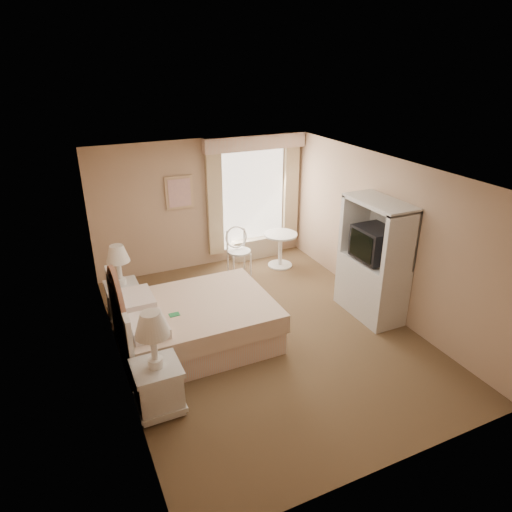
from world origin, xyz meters
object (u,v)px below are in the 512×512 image
bed (189,323)px  round_table (280,244)px  nightstand_far (122,291)px  cafe_chair (238,247)px  nightstand_near (157,376)px  armoire (373,269)px

bed → round_table: bed is taller
nightstand_far → cafe_chair: (2.29, 0.74, 0.07)m
nightstand_near → bed: bearing=57.6°
nightstand_far → nightstand_near: bearing=-90.0°
nightstand_near → nightstand_far: 2.32m
nightstand_far → round_table: 3.24m
bed → round_table: size_ratio=3.15×
bed → armoire: size_ratio=1.13×
nightstand_near → cafe_chair: 3.82m
nightstand_near → cafe_chair: size_ratio=1.43×
nightstand_near → armoire: 3.75m
nightstand_far → round_table: size_ratio=1.79×
nightstand_near → cafe_chair: bearing=53.2°
round_table → cafe_chair: 0.88m
nightstand_far → cafe_chair: size_ratio=1.33×
cafe_chair → armoire: size_ratio=0.48×
bed → round_table: (2.45, 1.85, 0.10)m
round_table → nightstand_far: bearing=-168.0°
round_table → cafe_chair: bearing=175.4°
nightstand_far → cafe_chair: nightstand_far is taller
nightstand_far → cafe_chair: bearing=17.9°
bed → nightstand_near: bed is taller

